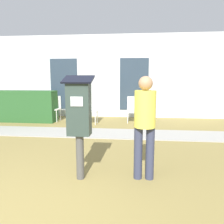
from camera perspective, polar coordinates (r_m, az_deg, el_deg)
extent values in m
cube|color=#A3A099|center=(6.27, -7.51, -5.39)|extent=(12.00, 1.10, 0.02)
cube|color=silver|center=(8.82, -3.44, 9.23)|extent=(10.00, 0.24, 3.20)
cube|color=#2D3D4C|center=(9.04, -12.42, 7.13)|extent=(1.10, 0.02, 2.00)
cube|color=#2D3D4C|center=(8.58, 5.78, 7.20)|extent=(1.10, 0.02, 2.00)
cylinder|color=#4C4C4C|center=(3.46, -8.34, -11.52)|extent=(0.12, 0.12, 0.70)
cube|color=#2D3D38|center=(3.28, -8.63, 0.86)|extent=(0.34, 0.22, 0.80)
cube|color=silver|center=(3.15, -9.21, 2.73)|extent=(0.18, 0.01, 0.14)
cube|color=black|center=(3.24, -8.81, 8.44)|extent=(0.44, 0.31, 0.12)
cylinder|color=#333851|center=(3.44, 6.84, -10.58)|extent=(0.13, 0.13, 0.82)
cylinder|color=#333851|center=(3.44, 9.88, -10.60)|extent=(0.13, 0.13, 0.82)
cylinder|color=#EADB4C|center=(3.28, 8.63, 0.78)|extent=(0.32, 0.32, 0.55)
sphere|color=tan|center=(3.24, 8.79, 7.43)|extent=(0.21, 0.21, 0.21)
cylinder|color=white|center=(8.03, -16.82, -1.07)|extent=(0.03, 0.03, 0.42)
cylinder|color=white|center=(7.89, -14.27, -1.13)|extent=(0.03, 0.03, 0.42)
cylinder|color=white|center=(8.38, -15.82, -0.62)|extent=(0.03, 0.03, 0.42)
cylinder|color=white|center=(8.25, -13.36, -0.67)|extent=(0.03, 0.03, 0.42)
cube|color=white|center=(8.10, -15.13, 0.73)|extent=(0.44, 0.44, 0.04)
cube|color=white|center=(8.26, -14.70, 2.56)|extent=(0.44, 0.04, 0.44)
cylinder|color=white|center=(7.28, -7.35, -1.76)|extent=(0.03, 0.03, 0.42)
cylinder|color=white|center=(7.20, -4.41, -1.83)|extent=(0.03, 0.03, 0.42)
cylinder|color=white|center=(7.65, -6.70, -1.23)|extent=(0.03, 0.03, 0.42)
cylinder|color=white|center=(7.57, -3.89, -1.29)|extent=(0.03, 0.03, 0.42)
cube|color=white|center=(7.39, -5.62, 0.23)|extent=(0.44, 0.44, 0.04)
cube|color=white|center=(7.55, -5.34, 2.24)|extent=(0.44, 0.04, 0.44)
cylinder|color=white|center=(7.47, 4.11, -1.43)|extent=(0.03, 0.03, 0.42)
cylinder|color=white|center=(7.47, 7.02, -1.48)|extent=(0.03, 0.03, 0.42)
cylinder|color=white|center=(7.85, 4.21, -0.93)|extent=(0.03, 0.03, 0.42)
cylinder|color=white|center=(7.85, 6.98, -0.98)|extent=(0.03, 0.03, 0.42)
cube|color=white|center=(7.62, 5.61, 0.50)|extent=(0.44, 0.44, 0.04)
cube|color=white|center=(7.79, 5.65, 2.44)|extent=(0.44, 0.04, 0.44)
cube|color=#285628|center=(8.48, -23.03, 1.43)|extent=(2.64, 0.60, 1.10)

